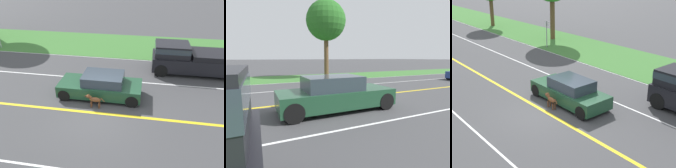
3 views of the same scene
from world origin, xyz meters
TOP-DOWN VIEW (x-y plane):
  - ground_plane at (0.00, 0.00)m, footprint 400.00×400.00m
  - centre_divider_line at (0.00, 0.00)m, footprint 0.18×160.00m
  - lane_edge_line_right at (7.00, 0.00)m, footprint 0.14×160.00m
  - lane_dash_same_dir at (3.50, 0.00)m, footprint 0.10×160.00m
  - lane_dash_oncoming at (-3.50, 0.00)m, footprint 0.10×160.00m
  - grass_verge_right at (10.00, 0.00)m, footprint 6.00×160.00m
  - ego_car at (1.63, 0.12)m, footprint 1.81×4.51m
  - dog at (0.49, 0.28)m, footprint 0.23×1.05m
  - street_sign at (7.73, 10.26)m, footprint 0.11×0.64m

SIDE VIEW (x-z plane):
  - ground_plane at x=0.00m, z-range 0.00..0.00m
  - centre_divider_line at x=0.00m, z-range 0.00..0.01m
  - lane_edge_line_right at x=7.00m, z-range 0.00..0.01m
  - lane_dash_same_dir at x=3.50m, z-range 0.00..0.01m
  - lane_dash_oncoming at x=-3.50m, z-range 0.00..0.01m
  - grass_verge_right at x=10.00m, z-range 0.00..0.03m
  - dog at x=0.49m, z-range 0.09..0.84m
  - ego_car at x=1.63m, z-range -0.04..1.33m
  - street_sign at x=7.73m, z-range 0.31..2.60m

